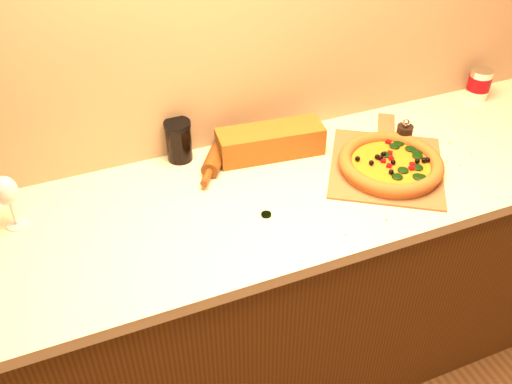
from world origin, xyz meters
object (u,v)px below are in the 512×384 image
Objects in this scene: dark_jar at (179,141)px; pizza_peel at (386,164)px; wine_glass at (6,192)px; rolling_pin at (220,147)px; pepper_grinder at (404,135)px; coffee_canister at (479,84)px; pizza at (391,164)px.

pizza_peel is at bearing -25.45° from dark_jar.
rolling_pin is at bearing 9.89° from wine_glass.
pepper_grinder is 0.87× the size of coffee_canister.
pizza is at bearing -153.60° from coffee_canister.
pepper_grinder is (0.13, 0.11, 0.01)m from pizza.
dark_jar reaches higher than pepper_grinder.
pizza reaches higher than pizza_peel.
pizza is at bearing -32.33° from rolling_pin.
coffee_canister reaches higher than pizza_peel.
wine_glass reaches higher than coffee_canister.
dark_jar is (0.54, 0.14, -0.05)m from wine_glass.
coffee_canister reaches higher than pepper_grinder.
pizza is 3.24× the size of pepper_grinder.
rolling_pin is 2.55× the size of dark_jar.
pizza_peel is 3.33× the size of wine_glass.
coffee_canister is at bearing 56.70° from pizza_peel.
pizza_peel is at bearing -7.52° from wine_glass.
wine_glass is at bearing 176.66° from pepper_grinder.
wine_glass is (-1.76, -0.11, 0.06)m from coffee_canister.
pizza_peel is at bearing -28.95° from rolling_pin.
coffee_canister reaches higher than pizza.
pepper_grinder is at bearing -16.43° from dark_jar.
wine_glass is (-1.29, 0.08, 0.08)m from pepper_grinder.
pizza is 2.83× the size of coffee_canister.
dark_jar is (-0.14, 0.03, 0.04)m from rolling_pin.
pizza is at bearing -9.21° from wine_glass.
pizza_peel is 0.15m from pepper_grinder.
rolling_pin reaches higher than pizza_peel.
pizza is 0.66m from coffee_canister.
rolling_pin is 3.03× the size of coffee_canister.
dark_jar reaches higher than pizza_peel.
dark_jar is at bearing 163.57° from pepper_grinder.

